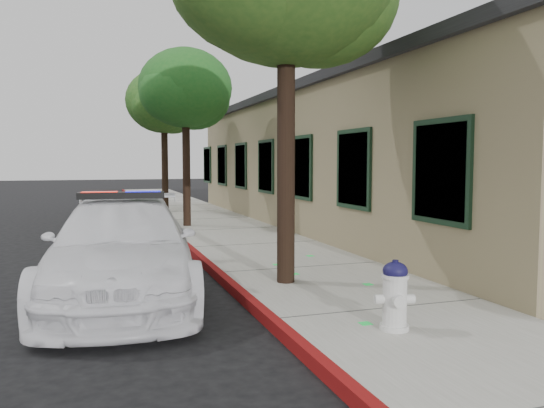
{
  "coord_description": "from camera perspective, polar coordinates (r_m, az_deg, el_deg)",
  "views": [
    {
      "loc": [
        -2.07,
        -6.29,
        2.11
      ],
      "look_at": [
        1.09,
        3.15,
        1.33
      ],
      "focal_mm": 35.87,
      "sensor_mm": 36.0,
      "label": 1
    }
  ],
  "objects": [
    {
      "name": "ground",
      "position": [
        6.95,
        -0.25,
        -13.18
      ],
      "size": [
        120.0,
        120.0,
        0.0
      ],
      "primitive_type": "plane",
      "color": "black",
      "rests_on": "ground"
    },
    {
      "name": "sidewalk",
      "position": [
        10.19,
        3.04,
        -7.03
      ],
      "size": [
        3.2,
        60.0,
        0.15
      ],
      "primitive_type": "cube",
      "color": "gray",
      "rests_on": "ground"
    },
    {
      "name": "red_curb",
      "position": [
        9.74,
        -5.49,
        -7.55
      ],
      "size": [
        0.14,
        60.0,
        0.16
      ],
      "primitive_type": "cube",
      "color": "maroon",
      "rests_on": "ground"
    },
    {
      "name": "clapboard_building",
      "position": [
        17.62,
        11.36,
        4.46
      ],
      "size": [
        7.3,
        20.89,
        4.24
      ],
      "color": "#837255",
      "rests_on": "ground"
    },
    {
      "name": "police_car",
      "position": [
        8.68,
        -15.39,
        -4.54
      ],
      "size": [
        2.69,
        5.48,
        1.65
      ],
      "rotation": [
        0.0,
        0.0,
        -0.11
      ],
      "color": "white",
      "rests_on": "ground"
    },
    {
      "name": "fire_hydrant",
      "position": [
        6.54,
        12.77,
        -9.29
      ],
      "size": [
        0.47,
        0.41,
        0.82
      ],
      "rotation": [
        0.0,
        0.0,
        -0.28
      ],
      "color": "silver",
      "rests_on": "sidewalk"
    },
    {
      "name": "street_tree_mid",
      "position": [
        16.88,
        -9.07,
        11.5
      ],
      "size": [
        2.84,
        2.87,
        5.36
      ],
      "rotation": [
        0.0,
        0.0,
        0.2
      ],
      "color": "black",
      "rests_on": "sidewalk"
    },
    {
      "name": "street_tree_far",
      "position": [
        21.8,
        -11.15,
        10.23
      ],
      "size": [
        2.95,
        3.07,
        5.55
      ],
      "rotation": [
        0.0,
        0.0,
        0.43
      ],
      "color": "black",
      "rests_on": "sidewalk"
    }
  ]
}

